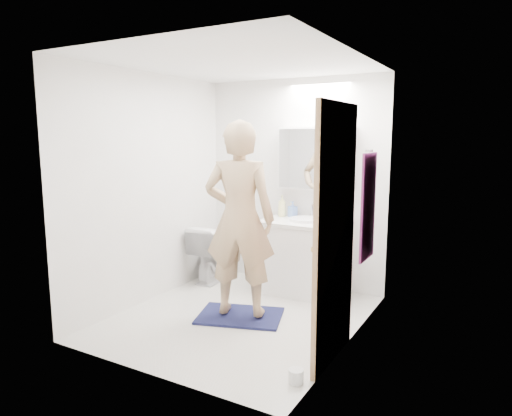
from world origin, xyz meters
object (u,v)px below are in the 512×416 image
Objects in this scene: toilet at (214,252)px; toothbrush_cup at (331,217)px; vanity_cabinet at (304,259)px; soap_bottle_b at (293,209)px; soap_bottle_a at (282,206)px; toilet_paper_roll at (296,376)px; person at (240,219)px; medicine_cabinet at (316,159)px.

toothbrush_cup is at bearing -172.68° from toilet.
soap_bottle_b is at bearing 141.82° from vanity_cabinet.
soap_bottle_a is 2.25× the size of toilet_paper_roll.
soap_bottle_a is at bearing -166.15° from soap_bottle_b.
soap_bottle_b is (0.03, 1.14, -0.06)m from person.
toilet reaches higher than toilet_paper_roll.
toilet is at bearing -164.63° from medicine_cabinet.
soap_bottle_a is 1.35× the size of soap_bottle_b.
medicine_cabinet is at bearing -168.47° from toilet.
soap_bottle_b reaches higher than toilet_paper_roll.
soap_bottle_a is at bearing -179.05° from toothbrush_cup.
toilet is 1.38m from person.
medicine_cabinet reaches higher than toothbrush_cup.
soap_bottle_a is 0.61m from toothbrush_cup.
medicine_cabinet is 0.48× the size of person.
toilet is 6.28× the size of toilet_paper_roll.
soap_bottle_b is at bearing -165.98° from toilet.
soap_bottle_a is at bearing -103.15° from person.
person reaches higher than toilet_paper_roll.
toilet is at bearing -162.15° from soap_bottle_b.
vanity_cabinet is 0.67m from soap_bottle_a.
toilet is at bearing -174.26° from vanity_cabinet.
toilet_paper_roll is at bearing -76.43° from toothbrush_cup.
vanity_cabinet is at bearing -38.18° from soap_bottle_b.
person is (0.89, -0.84, 0.63)m from toilet.
soap_bottle_b is at bearing -173.58° from medicine_cabinet.
soap_bottle_a reaches higher than toilet.
vanity_cabinet is 0.56m from toothbrush_cup.
person is 1.14m from soap_bottle_b.
toothbrush_cup is 2.17m from toilet_paper_roll.
vanity_cabinet reaches higher than toilet.
medicine_cabinet is 3.55× the size of soap_bottle_a.
toilet_paper_roll is (0.72, -1.79, -0.34)m from vanity_cabinet.
toilet_paper_roll is (0.47, -1.95, -0.82)m from toothbrush_cup.
toilet is 0.37× the size of person.
soap_bottle_b reaches higher than vanity_cabinet.
medicine_cabinet is 1.68m from toilet.
medicine_cabinet is 0.67m from toothbrush_cup.
toilet_paper_roll is (0.95, -1.97, -0.86)m from soap_bottle_b.
soap_bottle_a reaches higher than soap_bottle_b.
vanity_cabinet is 1.96m from toilet_paper_roll.
person is at bearing -91.26° from soap_bottle_b.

